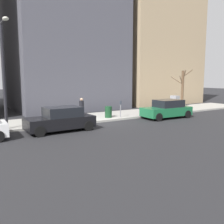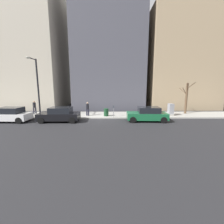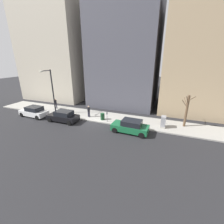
{
  "view_description": "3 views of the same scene",
  "coord_description": "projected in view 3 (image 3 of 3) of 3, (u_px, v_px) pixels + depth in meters",
  "views": [
    {
      "loc": [
        -16.0,
        9.56,
        3.36
      ],
      "look_at": [
        -0.49,
        -0.24,
        0.8
      ],
      "focal_mm": 40.0,
      "sensor_mm": 36.0,
      "label": 1
    },
    {
      "loc": [
        -16.72,
        -1.35,
        3.73
      ],
      "look_at": [
        -0.38,
        -1.47,
        0.86
      ],
      "focal_mm": 24.0,
      "sensor_mm": 36.0,
      "label": 2
    },
    {
      "loc": [
        -16.47,
        -8.87,
        8.06
      ],
      "look_at": [
        0.6,
        -2.29,
        1.54
      ],
      "focal_mm": 24.0,
      "sensor_mm": 36.0,
      "label": 3
    }
  ],
  "objects": [
    {
      "name": "pedestrian_midblock",
      "position": [
        56.0,
        103.0,
        24.97
      ],
      "size": [
        0.36,
        0.39,
        1.66
      ],
      "rotation": [
        0.0,
        0.0,
        1.9
      ],
      "color": "#1E1E2D",
      "rests_on": "sidewalk"
    },
    {
      "name": "office_tower_left",
      "position": [
        202.0,
        61.0,
        22.75
      ],
      "size": [
        10.78,
        10.78,
        15.49
      ],
      "primitive_type": "cube",
      "color": "tan",
      "rests_on": "ground"
    },
    {
      "name": "utility_box",
      "position": [
        163.0,
        122.0,
        18.1
      ],
      "size": [
        0.83,
        0.61,
        1.43
      ],
      "color": "#A8A399",
      "rests_on": "sidewalk"
    },
    {
      "name": "office_tower_right",
      "position": [
        59.0,
        24.0,
        30.27
      ],
      "size": [
        12.78,
        12.78,
        29.36
      ],
      "primitive_type": "cube",
      "color": "#BCB29E",
      "rests_on": "ground"
    },
    {
      "name": "trash_bin",
      "position": [
        103.0,
        116.0,
        20.51
      ],
      "size": [
        0.56,
        0.56,
        0.9
      ],
      "primitive_type": "cylinder",
      "color": "#14381E",
      "rests_on": "sidewalk"
    },
    {
      "name": "streetlamp",
      "position": [
        51.0,
        89.0,
        21.44
      ],
      "size": [
        1.97,
        0.32,
        6.5
      ],
      "color": "black",
      "rests_on": "sidewalk"
    },
    {
      "name": "parked_car_black",
      "position": [
        63.0,
        116.0,
        20.19
      ],
      "size": [
        1.97,
        4.22,
        1.52
      ],
      "rotation": [
        0.0,
        0.0,
        0.01
      ],
      "color": "black",
      "rests_on": "ground"
    },
    {
      "name": "office_block_center",
      "position": [
        127.0,
        51.0,
        26.47
      ],
      "size": [
        11.18,
        11.18,
        18.58
      ],
      "primitive_type": "cube",
      "color": "#4C4C56",
      "rests_on": "ground"
    },
    {
      "name": "bare_tree",
      "position": [
        187.0,
        110.0,
        17.96
      ],
      "size": [
        2.23,
        1.31,
        4.04
      ],
      "color": "brown",
      "rests_on": "sidewalk"
    },
    {
      "name": "parking_meter",
      "position": [
        107.0,
        116.0,
        19.69
      ],
      "size": [
        0.14,
        0.1,
        1.35
      ],
      "color": "slate",
      "rests_on": "sidewalk"
    },
    {
      "name": "sidewalk",
      "position": [
        101.0,
        117.0,
        21.92
      ],
      "size": [
        4.0,
        36.0,
        0.15
      ],
      "primitive_type": "cube",
      "color": "#9E9B93",
      "rests_on": "ground"
    },
    {
      "name": "parked_car_green",
      "position": [
        130.0,
        126.0,
        17.18
      ],
      "size": [
        2.06,
        4.26,
        1.52
      ],
      "rotation": [
        0.0,
        0.0,
        -0.04
      ],
      "color": "#196038",
      "rests_on": "ground"
    },
    {
      "name": "ground_plane",
      "position": [
        95.0,
        122.0,
        20.18
      ],
      "size": [
        120.0,
        120.0,
        0.0
      ],
      "primitive_type": "plane",
      "color": "#232326"
    },
    {
      "name": "pedestrian_near_meter",
      "position": [
        89.0,
        111.0,
        21.31
      ],
      "size": [
        0.36,
        0.38,
        1.66
      ],
      "rotation": [
        0.0,
        0.0,
        1.18
      ],
      "color": "#1E1E2D",
      "rests_on": "sidewalk"
    },
    {
      "name": "parked_car_white",
      "position": [
        34.0,
        112.0,
        21.97
      ],
      "size": [
        2.05,
        4.26,
        1.52
      ],
      "rotation": [
        0.0,
        0.0,
        -0.04
      ],
      "color": "white",
      "rests_on": "ground"
    }
  ]
}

